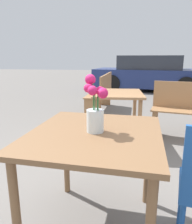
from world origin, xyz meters
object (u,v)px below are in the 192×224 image
at_px(table_back, 118,102).
at_px(parked_car, 149,74).
at_px(table_front, 95,147).
at_px(flower_vase, 96,111).
at_px(bench_middle, 102,92).

height_order(table_back, parked_car, parked_car).
xyz_separation_m(table_front, table_back, (0.03, 1.64, -0.03)).
xyz_separation_m(flower_vase, parked_car, (0.81, 7.09, -0.28)).
distance_m(table_front, flower_vase, 0.24).
bearing_deg(table_front, bench_middle, 97.17).
bearing_deg(table_back, parked_car, 81.82).
xyz_separation_m(table_front, flower_vase, (0.00, 0.01, 0.24)).
height_order(flower_vase, parked_car, parked_car).
distance_m(table_back, parked_car, 5.51).
height_order(table_front, flower_vase, flower_vase).
relative_size(table_front, parked_car, 0.23).
xyz_separation_m(flower_vase, table_back, (0.02, 1.64, -0.27)).
relative_size(bench_middle, parked_car, 0.39).
relative_size(bench_middle, table_back, 1.97).
xyz_separation_m(bench_middle, table_back, (0.47, -1.85, 0.15)).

